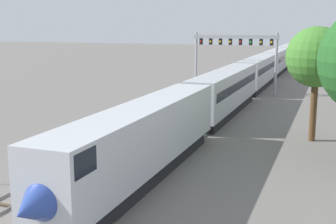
% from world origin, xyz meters
% --- Properties ---
extents(ground_plane, '(400.00, 400.00, 0.00)m').
position_xyz_m(ground_plane, '(0.00, 0.00, 0.00)').
color(ground_plane, slate).
extents(track_main, '(2.60, 200.00, 0.16)m').
position_xyz_m(track_main, '(2.00, 60.00, 0.07)').
color(track_main, slate).
rests_on(track_main, ground).
extents(track_near, '(2.60, 160.00, 0.16)m').
position_xyz_m(track_near, '(-3.50, 40.00, 0.07)').
color(track_near, slate).
rests_on(track_near, ground).
extents(passenger_train, '(3.04, 114.16, 4.80)m').
position_xyz_m(passenger_train, '(2.00, 50.87, 2.61)').
color(passenger_train, silver).
rests_on(passenger_train, ground).
extents(signal_gantry, '(12.10, 0.49, 8.71)m').
position_xyz_m(signal_gantry, '(-0.25, 42.84, 6.45)').
color(signal_gantry, '#999BA0').
rests_on(signal_gantry, ground).
extents(trackside_tree_right, '(5.06, 5.06, 9.67)m').
position_xyz_m(trackside_tree_right, '(11.65, 18.69, 7.09)').
color(trackside_tree_right, brown).
rests_on(trackside_tree_right, ground).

